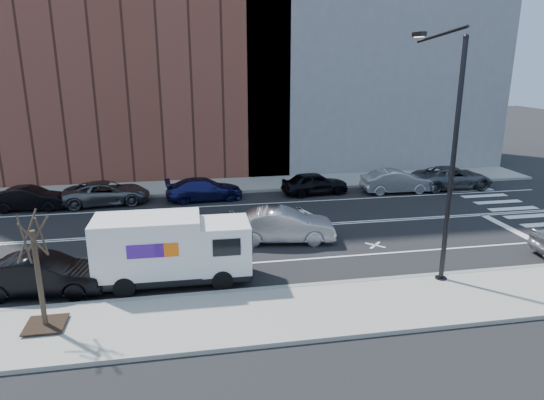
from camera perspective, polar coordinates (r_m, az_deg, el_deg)
name	(u,v)px	position (r m, az deg, el deg)	size (l,w,h in m)	color
ground	(238,230)	(24.51, -4.07, -3.48)	(120.00, 120.00, 0.00)	black
sidewalk_near	(267,315)	(16.51, -0.54, -13.36)	(44.00, 3.60, 0.15)	gray
sidewalk_far	(223,186)	(32.88, -5.80, 1.71)	(44.00, 3.60, 0.15)	gray
curb_near	(259,290)	(18.07, -1.54, -10.56)	(44.00, 0.25, 0.17)	gray
curb_far	(225,192)	(31.14, -5.52, 0.92)	(44.00, 0.25, 0.17)	gray
crosswalk	(521,212)	(30.57, 27.27, -1.29)	(3.00, 14.00, 0.01)	white
road_markings	(238,229)	(24.51, -4.07, -3.47)	(40.00, 8.60, 0.01)	white
bldg_brick	(99,20)	(39.07, -19.67, 19.33)	(26.00, 10.00, 22.00)	brown
streetlight	(447,149)	(18.88, 19.89, 5.64)	(0.44, 4.02, 9.34)	black
street_tree	(40,289)	(16.69, -25.59, -9.42)	(1.20, 1.20, 3.75)	black
fedex_van	(171,248)	(18.66, -11.75, -5.60)	(5.89, 2.17, 2.67)	black
far_parked_b	(30,198)	(30.71, -26.58, 0.16)	(1.41, 4.03, 1.33)	black
far_parked_c	(107,193)	(30.19, -18.87, 0.80)	(2.26, 4.90, 1.36)	#505358
far_parked_d	(204,189)	(29.74, -7.98, 1.28)	(1.88, 4.63, 1.34)	#171A51
far_parked_e	(315,183)	(30.84, 5.06, 1.99)	(1.69, 4.19, 1.43)	black
far_parked_f	(397,181)	(32.14, 14.45, 2.15)	(1.56, 4.46, 1.47)	#9B9B9F
far_parked_g	(452,177)	(34.38, 20.45, 2.52)	(2.41, 5.23, 1.45)	#4A4D51
driving_sedan	(283,225)	(22.65, 1.35, -3.01)	(1.66, 4.76, 1.57)	#B6B6BB
near_parked_rear_a	(43,275)	(19.55, -25.33, -7.98)	(1.56, 4.46, 1.47)	black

